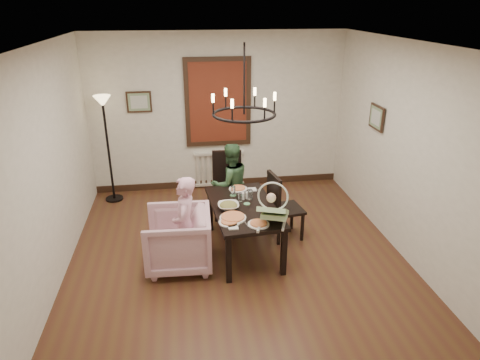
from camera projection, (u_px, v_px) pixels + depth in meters
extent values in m
cube|color=#4C271A|center=(238.00, 257.00, 5.85)|extent=(4.50, 5.00, 0.01)
cube|color=white|center=(237.00, 44.00, 4.77)|extent=(4.50, 5.00, 0.01)
cube|color=silver|center=(218.00, 113.00, 7.59)|extent=(4.50, 0.01, 2.80)
cube|color=silver|center=(48.00, 171.00, 5.01)|extent=(0.01, 5.00, 2.80)
cube|color=silver|center=(407.00, 153.00, 5.60)|extent=(0.01, 5.00, 2.80)
cube|color=black|center=(244.00, 207.00, 5.77)|extent=(0.95, 1.54, 0.05)
cube|color=black|center=(229.00, 260.00, 5.22)|extent=(0.07, 0.07, 0.64)
cube|color=black|center=(210.00, 211.00, 6.43)|extent=(0.07, 0.07, 0.64)
cube|color=black|center=(284.00, 253.00, 5.37)|extent=(0.07, 0.07, 0.64)
cube|color=black|center=(256.00, 206.00, 6.58)|extent=(0.07, 0.07, 0.64)
imported|color=beige|center=(178.00, 239.00, 5.54)|extent=(0.89, 0.87, 0.77)
imported|color=#E7A3BA|center=(185.00, 233.00, 5.38)|extent=(0.32, 0.43, 1.07)
imported|color=#345633|center=(230.00, 190.00, 6.61)|extent=(0.62, 0.54, 1.07)
imported|color=white|center=(228.00, 206.00, 5.67)|extent=(0.34, 0.34, 0.08)
cylinder|color=tan|center=(233.00, 217.00, 5.41)|extent=(0.34, 0.34, 0.04)
cylinder|color=silver|center=(240.00, 198.00, 5.85)|extent=(0.06, 0.06, 0.12)
cube|color=maroon|center=(218.00, 102.00, 7.47)|extent=(1.00, 0.03, 1.40)
cube|color=black|center=(139.00, 102.00, 7.29)|extent=(0.42, 0.03, 0.36)
cube|color=black|center=(377.00, 117.00, 6.32)|extent=(0.03, 0.42, 0.36)
torus|color=black|center=(244.00, 114.00, 5.27)|extent=(0.80, 0.80, 0.04)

